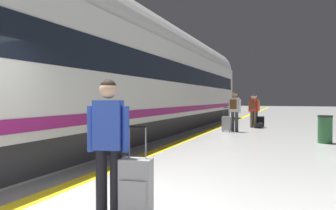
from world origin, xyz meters
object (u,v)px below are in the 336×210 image
suitcase_mid (227,123)px  suitcase_far (260,121)px  passenger_far (255,108)px  high_speed_train (142,73)px  traveller_foreground (108,138)px  passenger_mid (235,108)px  passenger_near (253,108)px  rolling_suitcase_foreground (136,187)px  waste_bin (325,129)px  duffel_bag_near (259,125)px

suitcase_mid → suitcase_far: bearing=66.4°
passenger_far → suitcase_far: passenger_far is taller
high_speed_train → traveller_foreground: high_speed_train is taller
passenger_far → suitcase_far: 0.82m
passenger_far → passenger_mid: bearing=-100.7°
traveller_foreground → passenger_far: 13.40m
suitcase_far → passenger_near: bearing=-135.5°
rolling_suitcase_foreground → passenger_near: passenger_near is taller
passenger_near → waste_bin: passenger_near is taller
traveller_foreground → passenger_far: (0.31, 13.40, -0.00)m
traveller_foreground → suitcase_far: 13.10m
rolling_suitcase_foreground → duffel_bag_near: (0.28, 12.49, -0.25)m
duffel_bag_near → traveller_foreground: bearing=-92.9°
duffel_bag_near → waste_bin: waste_bin is taller
suitcase_mid → suitcase_far: suitcase_mid is taller
rolling_suitcase_foreground → passenger_mid: size_ratio=0.64×
rolling_suitcase_foreground → waste_bin: size_ratio=1.24×
passenger_far → suitcase_mid: bearing=-105.8°
high_speed_train → passenger_far: bearing=52.6°
rolling_suitcase_foreground → passenger_near: (-0.04, 12.71, 0.59)m
high_speed_train → suitcase_far: high_speed_train is taller
high_speed_train → rolling_suitcase_foreground: 9.36m
passenger_near → duffel_bag_near: 0.92m
traveller_foreground → duffel_bag_near: 12.59m
traveller_foreground → suitcase_mid: bearing=93.0°
suitcase_mid → rolling_suitcase_foreground: bearing=-85.0°
waste_bin → duffel_bag_near: bearing=119.0°
duffel_bag_near → suitcase_far: suitcase_far is taller
suitcase_mid → passenger_far: bearing=74.2°
high_speed_train → traveller_foreground: (3.62, -8.27, -1.52)m
high_speed_train → passenger_mid: 4.32m
duffel_bag_near → suitcase_mid: bearing=-118.6°
high_speed_train → suitcase_far: bearing=48.5°
passenger_near → passenger_far: size_ratio=0.98×
high_speed_train → duffel_bag_near: (4.25, 4.28, -2.35)m
suitcase_mid → suitcase_far: size_ratio=1.94×
passenger_mid → suitcase_far: passenger_mid is taller
passenger_near → duffel_bag_near: passenger_near is taller
suitcase_mid → passenger_far: passenger_far is taller
passenger_far → waste_bin: bearing=-62.3°
passenger_mid → waste_bin: bearing=-36.2°
duffel_bag_near → suitcase_far: size_ratio=0.80×
passenger_far → waste_bin: size_ratio=1.85×
passenger_far → high_speed_train: bearing=-127.4°
high_speed_train → traveller_foreground: bearing=-66.3°
rolling_suitcase_foreground → passenger_far: size_ratio=0.67×
duffel_bag_near → passenger_mid: passenger_mid is taller
traveller_foreground → waste_bin: size_ratio=1.86×
traveller_foreground → passenger_near: (0.31, 12.75, 0.00)m
passenger_near → passenger_mid: bearing=-103.8°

